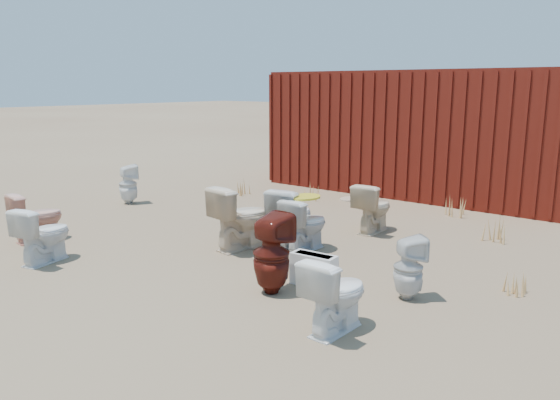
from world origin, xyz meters
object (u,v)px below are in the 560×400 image
Objects in this scene: shipping_container at (423,132)px; toilet_back_a at (128,184)px; toilet_front_pink at (37,217)px; toilet_front_c at (291,216)px; loose_tank at (314,270)px; toilet_front_e at (336,294)px; toilet_back_beige_left at (242,217)px; toilet_back_yellowlid at (305,224)px; toilet_front_a at (43,234)px; toilet_front_maroon at (272,254)px; toilet_back_e at (409,268)px; toilet_back_beige_right at (373,208)px.

shipping_container is 8.36× the size of toilet_back_a.
toilet_front_pink is 0.87× the size of toilet_front_c.
shipping_container is at bearing 99.77° from loose_tank.
toilet_front_e is at bearing -171.43° from toilet_front_pink.
loose_tank is at bearing 170.76° from toilet_back_beige_left.
shipping_container is 7.05m from toilet_front_e.
toilet_back_yellowlid is at bearing 126.16° from loose_tank.
toilet_front_a reaches higher than toilet_front_pink.
toilet_front_a is 3.25m from toilet_back_yellowlid.
toilet_front_maroon is 1.64m from toilet_back_beige_left.
toilet_back_a is (-5.86, 2.07, 0.01)m from toilet_front_e.
toilet_front_maroon is 1.22× the size of toilet_front_e.
toilet_back_e is (0.16, 1.09, -0.02)m from toilet_front_e.
toilet_front_a is 0.96× the size of toilet_back_beige_right.
toilet_front_a is at bearing -159.24° from loose_tank.
toilet_back_beige_left reaches higher than toilet_front_a.
toilet_back_e is 1.31× the size of loose_tank.
toilet_back_beige_left reaches higher than toilet_front_maroon.
shipping_container is 7.12× the size of toilet_front_maroon.
toilet_back_a reaches higher than toilet_back_yellowlid.
shipping_container is 12.00× the size of loose_tank.
shipping_container is 6.10m from loose_tank.
toilet_front_c reaches higher than toilet_back_a.
toilet_back_beige_left reaches higher than toilet_front_e.
toilet_front_maroon is at bearing -78.78° from shipping_container.
toilet_front_c reaches higher than toilet_front_e.
shipping_container is at bearing -96.94° from toilet_front_c.
toilet_back_beige_right is at bearing -123.76° from toilet_front_c.
toilet_back_a reaches higher than toilet_back_e.
toilet_front_e is 1.05× the size of toilet_back_e.
loose_tank is at bearing 58.99° from toilet_back_e.
toilet_back_a is 1.09× the size of toilet_back_e.
shipping_container reaches higher than toilet_back_beige_right.
toilet_back_beige_left is 1.64m from loose_tank.
toilet_front_maroon reaches higher than toilet_back_a.
shipping_container is 6.11m from toilet_back_e.
toilet_front_c is 0.69m from toilet_back_beige_left.
toilet_front_e is (4.79, 0.21, 0.00)m from toilet_front_pink.
toilet_front_e is 0.94× the size of toilet_back_beige_right.
toilet_front_maroon is (3.77, 0.55, 0.08)m from toilet_front_pink.
shipping_container is at bearing -114.92° from toilet_front_a.
toilet_front_c is at bearing 132.22° from loose_tank.
shipping_container is 3.68m from toilet_back_beige_right.
toilet_front_maroon is 1.28× the size of toilet_back_e.
toilet_back_beige_left is (-0.39, -0.57, 0.03)m from toilet_front_c.
toilet_back_beige_left is at bearing 36.75° from toilet_back_yellowlid.
loose_tank is at bearing 133.07° from toilet_back_yellowlid.
toilet_front_c is 1.38m from toilet_back_beige_right.
toilet_back_a is 4.23m from toilet_back_yellowlid.
toilet_back_yellowlid reaches higher than toilet_back_e.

